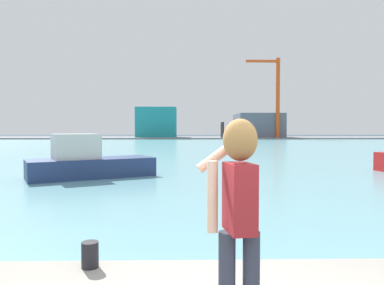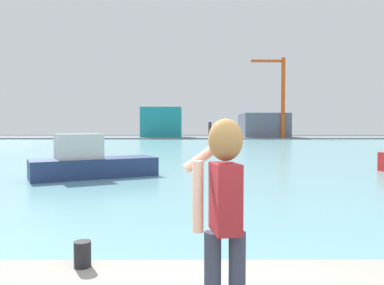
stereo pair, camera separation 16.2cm
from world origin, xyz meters
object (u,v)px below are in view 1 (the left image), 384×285
(boat_moored, at_px, (88,162))
(warehouse_left, at_px, (157,122))
(person_photographer, at_px, (238,202))
(port_crane, at_px, (275,92))
(harbor_bollard, at_px, (90,255))
(warehouse_right, at_px, (258,125))

(boat_moored, xyz_separation_m, warehouse_left, (-2.68, 76.60, 3.51))
(person_photographer, distance_m, port_crane, 88.08)
(harbor_bollard, height_order, port_crane, port_crane)
(person_photographer, xyz_separation_m, warehouse_right, (19.29, 91.57, 1.75))
(warehouse_left, xyz_separation_m, port_crane, (29.80, -6.06, 7.45))
(harbor_bollard, bearing_deg, warehouse_left, 93.94)
(warehouse_right, bearing_deg, boat_moored, -107.45)
(person_photographer, height_order, boat_moored, person_photographer)
(warehouse_left, distance_m, warehouse_right, 27.05)
(person_photographer, distance_m, harbor_bollard, 2.27)
(person_photographer, relative_size, port_crane, 0.09)
(person_photographer, relative_size, warehouse_right, 0.13)
(harbor_bollard, relative_size, warehouse_right, 0.02)
(boat_moored, distance_m, warehouse_right, 81.22)
(harbor_bollard, relative_size, boat_moored, 0.05)
(person_photographer, xyz_separation_m, port_crane, (22.08, 84.68, 10.00))
(harbor_bollard, xyz_separation_m, warehouse_left, (-6.16, 89.37, 3.45))
(port_crane, bearing_deg, harbor_bollard, -105.84)
(warehouse_right, bearing_deg, person_photographer, -101.90)
(port_crane, bearing_deg, boat_moored, -111.03)
(harbor_bollard, bearing_deg, warehouse_right, 76.98)
(harbor_bollard, distance_m, warehouse_right, 92.62)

